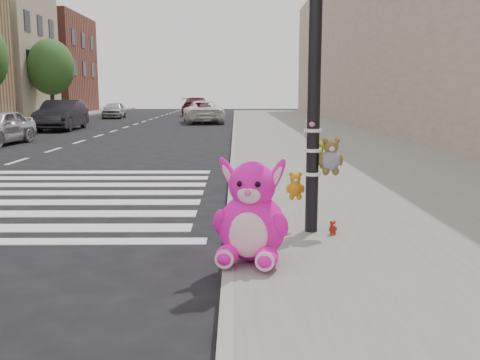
{
  "coord_description": "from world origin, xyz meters",
  "views": [
    {
      "loc": [
        1.63,
        -4.9,
        1.91
      ],
      "look_at": [
        1.68,
        2.17,
        0.75
      ],
      "focal_mm": 40.0,
      "sensor_mm": 36.0,
      "label": 1
    }
  ],
  "objects_px": {
    "signal_pole": "(316,104)",
    "car_dark_far": "(62,115)",
    "red_teddy": "(333,228)",
    "car_white_near": "(203,112)",
    "pink_bunny": "(252,219)"
  },
  "relations": [
    {
      "from": "car_dark_far",
      "to": "car_white_near",
      "type": "bearing_deg",
      "value": 42.09
    },
    {
      "from": "signal_pole",
      "to": "car_dark_far",
      "type": "distance_m",
      "value": 23.27
    },
    {
      "from": "car_dark_far",
      "to": "car_white_near",
      "type": "distance_m",
      "value": 9.46
    },
    {
      "from": "pink_bunny",
      "to": "car_white_near",
      "type": "height_order",
      "value": "car_white_near"
    },
    {
      "from": "pink_bunny",
      "to": "car_white_near",
      "type": "bearing_deg",
      "value": 105.96
    },
    {
      "from": "car_dark_far",
      "to": "car_white_near",
      "type": "height_order",
      "value": "car_dark_far"
    },
    {
      "from": "car_white_near",
      "to": "car_dark_far",
      "type": "bearing_deg",
      "value": 35.46
    },
    {
      "from": "red_teddy",
      "to": "car_dark_far",
      "type": "bearing_deg",
      "value": 96.03
    },
    {
      "from": "signal_pole",
      "to": "car_white_near",
      "type": "height_order",
      "value": "signal_pole"
    },
    {
      "from": "red_teddy",
      "to": "car_white_near",
      "type": "relative_size",
      "value": 0.04
    },
    {
      "from": "signal_pole",
      "to": "pink_bunny",
      "type": "relative_size",
      "value": 3.54
    },
    {
      "from": "car_white_near",
      "to": "pink_bunny",
      "type": "bearing_deg",
      "value": 86.4
    },
    {
      "from": "car_white_near",
      "to": "red_teddy",
      "type": "bearing_deg",
      "value": 88.73
    },
    {
      "from": "red_teddy",
      "to": "car_dark_far",
      "type": "xyz_separation_m",
      "value": [
        -10.17,
        21.19,
        0.54
      ]
    },
    {
      "from": "pink_bunny",
      "to": "car_white_near",
      "type": "relative_size",
      "value": 0.22
    }
  ]
}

